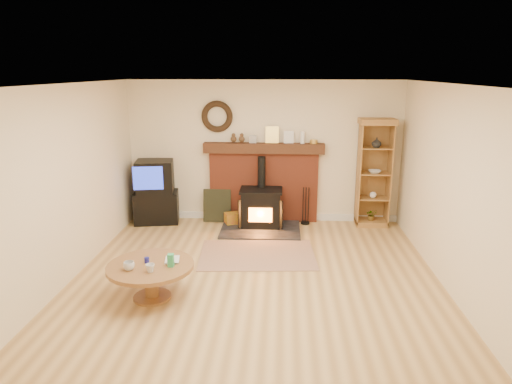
# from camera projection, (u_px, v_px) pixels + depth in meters

# --- Properties ---
(ground) EXTENTS (5.50, 5.50, 0.00)m
(ground) POSITION_uv_depth(u_px,v_px,m) (255.00, 284.00, 6.10)
(ground) COLOR #A67C45
(ground) RESTS_ON ground
(room_shell) EXTENTS (5.02, 5.52, 2.61)m
(room_shell) POSITION_uv_depth(u_px,v_px,m) (254.00, 156.00, 5.75)
(room_shell) COLOR beige
(room_shell) RESTS_ON ground
(chimney_breast) EXTENTS (2.20, 0.22, 1.78)m
(chimney_breast) POSITION_uv_depth(u_px,v_px,m) (264.00, 179.00, 8.46)
(chimney_breast) COLOR #9A3E27
(chimney_breast) RESTS_ON ground
(wood_stove) EXTENTS (1.40, 1.00, 1.27)m
(wood_stove) POSITION_uv_depth(u_px,v_px,m) (261.00, 209.00, 8.20)
(wood_stove) COLOR black
(wood_stove) RESTS_ON ground
(area_rug) EXTENTS (1.84, 1.33, 0.01)m
(area_rug) POSITION_uv_depth(u_px,v_px,m) (257.00, 255.00, 7.04)
(area_rug) COLOR brown
(area_rug) RESTS_ON ground
(tv_unit) EXTENTS (0.88, 0.68, 1.17)m
(tv_unit) POSITION_uv_depth(u_px,v_px,m) (156.00, 193.00, 8.45)
(tv_unit) COLOR black
(tv_unit) RESTS_ON ground
(curio_cabinet) EXTENTS (0.62, 0.45, 1.95)m
(curio_cabinet) POSITION_uv_depth(u_px,v_px,m) (374.00, 173.00, 8.19)
(curio_cabinet) COLOR #986331
(curio_cabinet) RESTS_ON ground
(firelog_box) EXTENTS (0.41, 0.34, 0.22)m
(firelog_box) POSITION_uv_depth(u_px,v_px,m) (235.00, 219.00, 8.41)
(firelog_box) COLOR #BEC608
(firelog_box) RESTS_ON ground
(leaning_painting) EXTENTS (0.52, 0.14, 0.61)m
(leaning_painting) POSITION_uv_depth(u_px,v_px,m) (217.00, 206.00, 8.53)
(leaning_painting) COLOR black
(leaning_painting) RESTS_ON ground
(fire_tools) EXTENTS (0.16, 0.16, 0.70)m
(fire_tools) POSITION_uv_depth(u_px,v_px,m) (305.00, 217.00, 8.43)
(fire_tools) COLOR black
(fire_tools) RESTS_ON ground
(coffee_table) EXTENTS (1.07, 1.07, 0.61)m
(coffee_table) POSITION_uv_depth(u_px,v_px,m) (151.00, 271.00, 5.62)
(coffee_table) COLOR brown
(coffee_table) RESTS_ON ground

